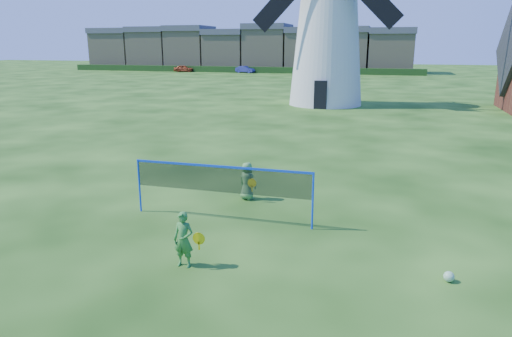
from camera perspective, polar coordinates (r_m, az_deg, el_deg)
The scene contains 10 objects.
ground at distance 12.42m, azimuth -1.53°, elevation -7.21°, with size 220.00×220.00×0.00m, color black.
windmill at distance 37.79m, azimuth 8.80°, elevation 16.86°, with size 11.05×5.72×16.57m.
badminton_net at distance 12.60m, azimuth -4.28°, elevation -1.43°, with size 5.05×0.05×1.55m.
player_girl at distance 10.25m, azimuth -8.86°, elevation -8.62°, with size 0.65×0.35×1.24m.
player_boy at distance 14.41m, azimuth -1.09°, elevation -1.54°, with size 0.70×0.57×1.18m.
play_ball at distance 10.49m, azimuth 22.58°, elevation -12.15°, with size 0.22×0.22×0.22m, color green.
terraced_houses at distance 87.01m, azimuth -1.84°, elevation 14.46°, with size 59.32×8.40×8.12m.
hedge at distance 81.17m, azimuth -2.59°, elevation 12.04°, with size 62.00×0.80×1.00m, color #193814.
car_left at distance 83.75m, azimuth -8.86°, elevation 12.02°, with size 1.35×3.35×1.14m, color #A03C1D.
car_right at distance 80.17m, azimuth -1.31°, elevation 12.06°, with size 1.18×3.39×1.12m, color navy.
Camera 1 is at (3.43, -10.97, 4.70)m, focal length 32.61 mm.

